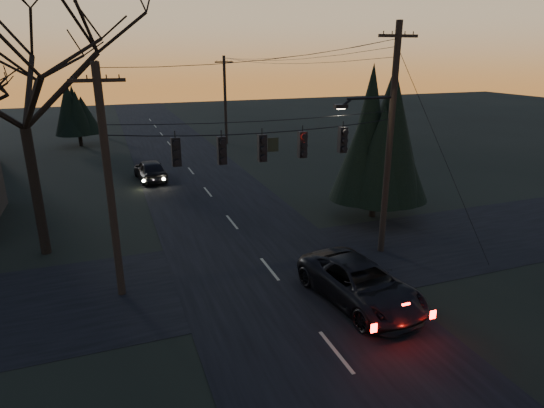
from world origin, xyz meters
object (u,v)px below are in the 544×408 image
object	(u,v)px
utility_pole_far_r	(227,144)
evergreen_right	(378,138)
sedan_oncoming_a	(150,170)
utility_pole_left	(122,294)
utility_pole_right	(381,251)
utility_pole_far_l	(105,137)
bare_tree_left	(16,72)
suv_near	(360,284)

from	to	relation	value
utility_pole_far_r	evergreen_right	distance (m)	24.28
sedan_oncoming_a	utility_pole_left	bearing A→B (deg)	74.63
utility_pole_right	utility_pole_far_l	world-z (taller)	utility_pole_right
utility_pole_right	bare_tree_left	xyz separation A→B (m)	(-14.58, 5.13, 8.01)
utility_pole_left	bare_tree_left	bearing A→B (deg)	120.95
utility_pole_far_r	utility_pole_far_l	bearing A→B (deg)	145.18
bare_tree_left	evergreen_right	distance (m)	17.15
utility_pole_right	utility_pole_far_l	bearing A→B (deg)	107.72
utility_pole_far_r	utility_pole_far_l	xyz separation A→B (m)	(-11.50, 8.00, 0.00)
utility_pole_far_r	sedan_oncoming_a	world-z (taller)	utility_pole_far_r
sedan_oncoming_a	evergreen_right	bearing A→B (deg)	126.37
bare_tree_left	suv_near	xyz separation A→B (m)	(11.28, -8.79, -7.26)
bare_tree_left	utility_pole_left	bearing A→B (deg)	-59.05
utility_pole_far_r	bare_tree_left	distance (m)	28.28
utility_pole_far_l	evergreen_right	world-z (taller)	evergreen_right
evergreen_right	utility_pole_far_l	bearing A→B (deg)	113.29
utility_pole_right	evergreen_right	distance (m)	6.51
utility_pole_left	utility_pole_far_l	world-z (taller)	utility_pole_left
utility_pole_left	evergreen_right	size ratio (longest dim) A/B	1.10
utility_pole_far_r	bare_tree_left	world-z (taller)	bare_tree_left
utility_pole_far_r	suv_near	size ratio (longest dim) A/B	1.56
utility_pole_far_l	evergreen_right	bearing A→B (deg)	-66.71
utility_pole_right	bare_tree_left	distance (m)	17.41
utility_pole_right	bare_tree_left	world-z (taller)	bare_tree_left
utility_pole_right	utility_pole_left	distance (m)	11.50
utility_pole_right	suv_near	world-z (taller)	utility_pole_right
bare_tree_left	sedan_oncoming_a	bearing A→B (deg)	62.25
evergreen_right	sedan_oncoming_a	size ratio (longest dim) A/B	1.73
utility_pole_right	utility_pole_far_l	xyz separation A→B (m)	(-11.50, 36.00, 0.00)
utility_pole_right	suv_near	size ratio (longest dim) A/B	1.84
utility_pole_left	bare_tree_left	world-z (taller)	bare_tree_left
evergreen_right	suv_near	xyz separation A→B (m)	(-5.47, -7.89, -3.69)
utility_pole_left	sedan_oncoming_a	size ratio (longest dim) A/B	1.91
evergreen_right	sedan_oncoming_a	bearing A→B (deg)	132.00
utility_pole_left	evergreen_right	distance (m)	14.99
suv_near	sedan_oncoming_a	bearing A→B (deg)	97.49
utility_pole_far_l	utility_pole_right	bearing A→B (deg)	-72.28
utility_pole_right	utility_pole_far_r	distance (m)	28.00
evergreen_right	utility_pole_far_r	bearing A→B (deg)	95.22
utility_pole_far_l	sedan_oncoming_a	size ratio (longest dim) A/B	1.79
utility_pole_far_r	sedan_oncoming_a	bearing A→B (deg)	-126.65
utility_pole_left	utility_pole_far_l	distance (m)	36.00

